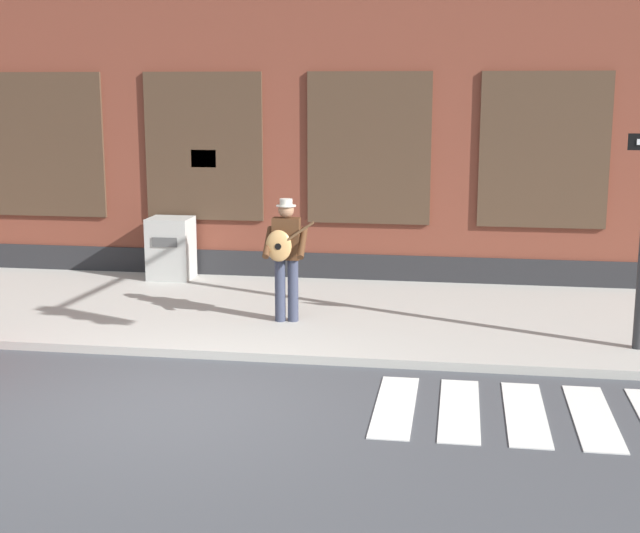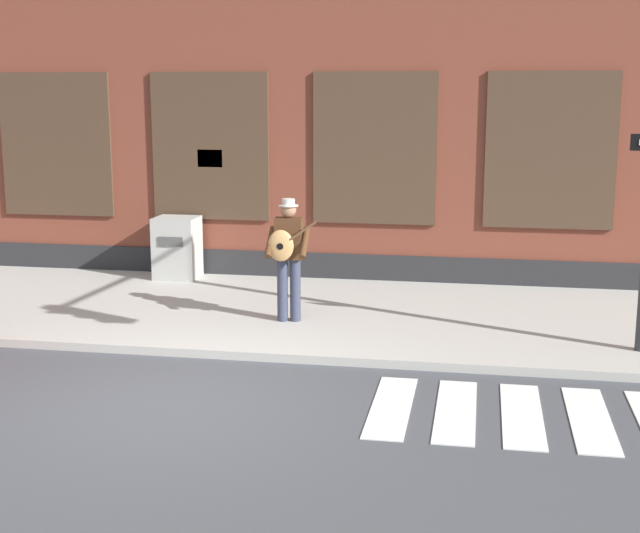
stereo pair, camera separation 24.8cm
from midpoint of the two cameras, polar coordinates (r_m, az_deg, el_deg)
ground_plane at (r=9.81m, az=-8.77°, el=-8.75°), size 160.00×160.00×0.00m
sidewalk at (r=13.40m, az=-3.30°, el=-2.87°), size 28.00×4.53×0.11m
building_backdrop at (r=17.20m, az=-0.02°, el=15.82°), size 28.00×4.06×9.37m
crosswalk at (r=9.78m, az=19.60°, el=-9.32°), size 5.20×1.90×0.01m
busker at (r=12.38m, az=-1.52°, el=0.92°), size 0.72×0.54×1.74m
utility_box at (r=15.51m, az=-8.67°, el=1.20°), size 0.72×0.65×1.06m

